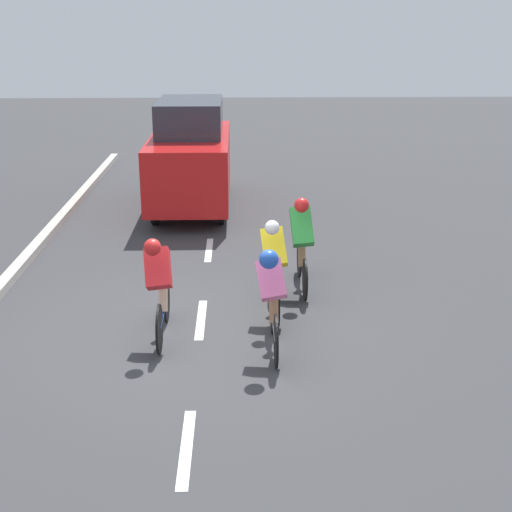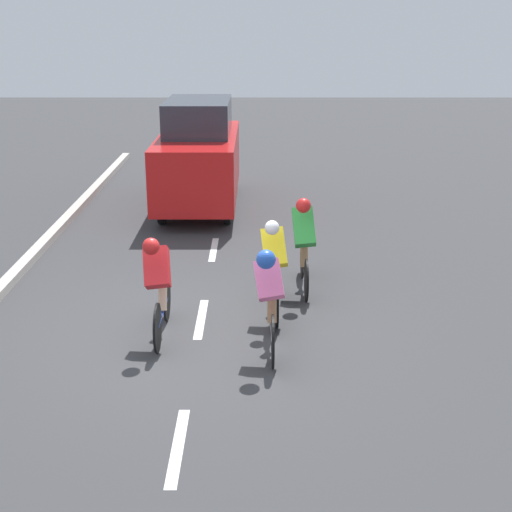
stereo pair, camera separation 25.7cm
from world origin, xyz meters
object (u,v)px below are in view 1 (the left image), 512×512
Objects in this scene: cyclist_green at (302,240)px; cyclist_pink at (272,295)px; cyclist_yellow at (275,264)px; cyclist_red at (160,284)px; support_car at (191,156)px.

cyclist_green is 1.01× the size of cyclist_pink.
cyclist_red is at bearing 27.02° from cyclist_yellow.
cyclist_green is 1.01× the size of cyclist_red.
cyclist_red is 6.98m from support_car.
support_car reaches higher than cyclist_red.
support_car is at bearing -90.05° from cyclist_red.
support_car is at bearing -68.87° from cyclist_green.
cyclist_green is 1.01× the size of cyclist_yellow.
support_car reaches higher than cyclist_green.
cyclist_yellow is at bearing -94.41° from cyclist_pink.
cyclist_pink is 7.56m from support_car.
cyclist_pink is (0.57, 2.18, -0.04)m from cyclist_green.
cyclist_red is (1.46, -0.44, -0.00)m from cyclist_pink.
cyclist_yellow is 0.38× the size of support_car.
cyclist_yellow is 1.00× the size of cyclist_pink.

